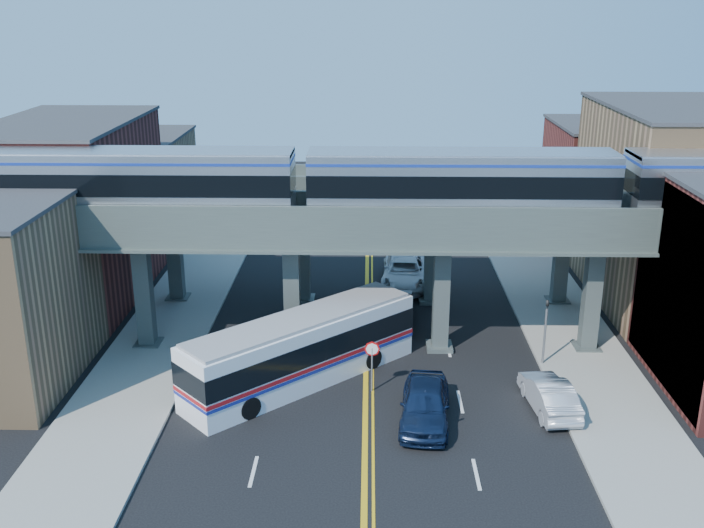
% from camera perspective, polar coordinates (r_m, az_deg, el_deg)
% --- Properties ---
extents(ground, '(120.00, 120.00, 0.00)m').
position_cam_1_polar(ground, '(36.09, 0.97, -11.44)').
color(ground, black).
rests_on(ground, ground).
extents(sidewalk_west, '(5.00, 70.00, 0.16)m').
position_cam_1_polar(sidewalk_west, '(46.46, -13.33, -4.69)').
color(sidewalk_west, gray).
rests_on(sidewalk_west, ground).
extents(sidewalk_east, '(5.00, 70.00, 0.16)m').
position_cam_1_polar(sidewalk_east, '(46.41, 15.45, -4.90)').
color(sidewalk_east, gray).
rests_on(sidewalk_east, ground).
extents(building_west_b, '(8.00, 14.00, 11.00)m').
position_cam_1_polar(building_west_b, '(52.29, -19.64, 3.63)').
color(building_west_b, maroon).
rests_on(building_west_b, ground).
extents(building_west_c, '(8.00, 10.00, 8.00)m').
position_cam_1_polar(building_west_c, '(64.59, -15.56, 5.37)').
color(building_west_c, '#98744E').
rests_on(building_west_c, ground).
extents(building_east_b, '(8.00, 14.00, 12.00)m').
position_cam_1_polar(building_east_b, '(52.10, 21.97, 3.87)').
color(building_east_b, '#98744E').
rests_on(building_east_b, ground).
extents(building_east_c, '(8.00, 10.00, 9.00)m').
position_cam_1_polar(building_east_c, '(64.42, 17.93, 5.57)').
color(building_east_c, maroon).
rests_on(building_east_c, ground).
extents(mural_panel, '(0.10, 9.50, 9.50)m').
position_cam_1_polar(mural_panel, '(40.34, 22.20, -2.10)').
color(mural_panel, teal).
rests_on(mural_panel, ground).
extents(elevated_viaduct_near, '(52.00, 3.60, 7.40)m').
position_cam_1_polar(elevated_viaduct_near, '(40.91, 1.09, 2.15)').
color(elevated_viaduct_near, '#424D4C').
rests_on(elevated_viaduct_near, ground).
extents(elevated_viaduct_far, '(52.00, 3.60, 7.40)m').
position_cam_1_polar(elevated_viaduct_far, '(47.66, 1.12, 4.54)').
color(elevated_viaduct_far, '#424D4C').
rests_on(elevated_viaduct_far, ground).
extents(transit_train, '(48.21, 3.02, 3.52)m').
position_cam_1_polar(transit_train, '(40.46, 7.91, 5.94)').
color(transit_train, black).
rests_on(transit_train, elevated_viaduct_near).
extents(stop_sign, '(0.76, 0.09, 2.63)m').
position_cam_1_polar(stop_sign, '(37.92, 1.47, -6.86)').
color(stop_sign, slate).
rests_on(stop_sign, ground).
extents(traffic_signal, '(0.15, 0.18, 4.10)m').
position_cam_1_polar(traffic_signal, '(41.45, 13.90, -4.32)').
color(traffic_signal, slate).
rests_on(traffic_signal, ground).
extents(transit_bus, '(11.27, 10.83, 3.30)m').
position_cam_1_polar(transit_bus, '(38.99, -3.66, -6.26)').
color(transit_bus, white).
rests_on(transit_bus, ground).
extents(car_lane_a, '(2.70, 5.59, 1.84)m').
position_cam_1_polar(car_lane_a, '(35.82, 5.33, -10.08)').
color(car_lane_a, '#0F1C39').
rests_on(car_lane_a, ground).
extents(car_lane_b, '(2.09, 5.03, 1.62)m').
position_cam_1_polar(car_lane_b, '(46.29, 3.30, -3.30)').
color(car_lane_b, '#28292B').
rests_on(car_lane_b, ground).
extents(car_lane_c, '(3.42, 6.57, 1.77)m').
position_cam_1_polar(car_lane_c, '(52.19, 3.87, -0.64)').
color(car_lane_c, silver).
rests_on(car_lane_c, ground).
extents(car_lane_d, '(2.53, 6.20, 1.80)m').
position_cam_1_polar(car_lane_d, '(52.88, 3.69, -0.35)').
color(car_lane_d, silver).
rests_on(car_lane_d, ground).
extents(car_parked_curb, '(2.17, 4.88, 1.56)m').
position_cam_1_polar(car_parked_curb, '(37.85, 14.14, -9.19)').
color(car_parked_curb, '#BBBCC1').
rests_on(car_parked_curb, ground).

